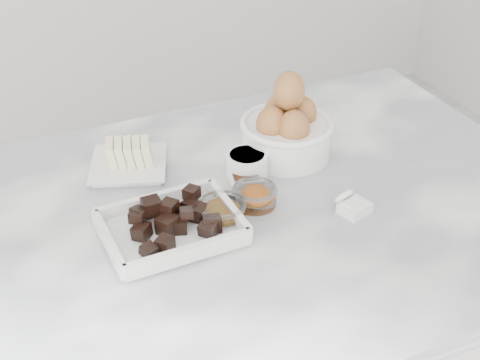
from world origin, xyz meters
The scene contains 9 objects.
marble_slab centered at (0.00, 0.00, 0.92)m, with size 1.20×0.80×0.04m, color white.
chocolate_dish centered at (-0.13, -0.02, 0.96)m, with size 0.23×0.18×0.06m.
butter_plate centered at (-0.14, 0.21, 0.96)m, with size 0.18×0.18×0.06m.
sugar_ramekin centered at (0.06, 0.09, 0.97)m, with size 0.08×0.08×0.05m.
egg_bowl centered at (0.17, 0.14, 1.00)m, with size 0.18×0.18×0.18m.
honey_bowl centered at (-0.04, -0.02, 0.96)m, with size 0.08×0.08×0.04m.
zest_bowl centered at (0.04, 0.00, 0.96)m, with size 0.08×0.08×0.04m.
vanilla_spoon centered at (0.04, 0.06, 0.96)m, with size 0.07×0.08×0.05m.
salt_spoon centered at (0.18, -0.08, 0.95)m, with size 0.06×0.07×0.04m.
Camera 1 is at (-0.38, -0.87, 1.63)m, focal length 50.00 mm.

